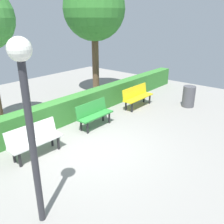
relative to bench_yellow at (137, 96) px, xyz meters
The scene contains 8 objects.
ground_plane 3.80m from the bench_yellow, 14.24° to the left, with size 17.53×17.53×0.00m, color gray.
bench_yellow is the anchor object (origin of this frame).
bench_green 2.59m from the bench_yellow, ahead, with size 1.38×0.46×0.86m.
bench_white 4.96m from the bench_yellow, ahead, with size 1.49×0.51×0.86m.
hedge_row 2.71m from the bench_yellow, 22.61° to the right, with size 13.53×0.51×0.86m, color #387F33.
tree_near 4.27m from the bench_yellow, 96.48° to the right, with size 2.76×2.76×5.25m.
lamp_post 6.83m from the bench_yellow, 18.95° to the left, with size 0.36×0.36×3.28m.
trash_bin 2.16m from the bench_yellow, 130.26° to the left, with size 0.51×0.51×0.88m, color #4C4C51.
Camera 1 is at (4.41, 4.45, 3.52)m, focal length 38.85 mm.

